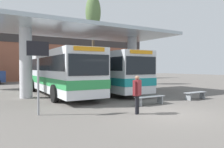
{
  "coord_description": "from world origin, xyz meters",
  "views": [
    {
      "loc": [
        -7.02,
        -6.83,
        1.99
      ],
      "look_at": [
        0.0,
        4.56,
        1.6
      ],
      "focal_mm": 35.0,
      "sensor_mm": 36.0,
      "label": 1
    }
  ],
  "objects": [
    {
      "name": "poplar_tree_behind_right",
      "position": [
        4.69,
        16.41,
        8.28
      ],
      "size": [
        1.8,
        1.8,
        10.53
      ],
      "color": "#473A2B",
      "rests_on": "ground_plane"
    },
    {
      "name": "transit_bus_left_bay",
      "position": [
        -1.98,
        8.87,
        1.74
      ],
      "size": [
        2.92,
        11.24,
        3.09
      ],
      "rotation": [
        0.0,
        0.0,
        3.12
      ],
      "color": "silver",
      "rests_on": "ground_plane"
    },
    {
      "name": "waiting_bench_near_pillar",
      "position": [
        4.55,
        1.99,
        0.34
      ],
      "size": [
        1.68,
        0.44,
        0.46
      ],
      "color": "gray",
      "rests_on": "ground_plane"
    },
    {
      "name": "townhouse_backdrop",
      "position": [
        0.0,
        26.98,
        4.3
      ],
      "size": [
        40.0,
        0.58,
        7.37
      ],
      "color": "brown",
      "rests_on": "ground_plane"
    },
    {
      "name": "pedestrian_waiting",
      "position": [
        -1.23,
        0.52,
        1.01
      ],
      "size": [
        0.56,
        0.43,
        1.65
      ],
      "rotation": [
        0.0,
        0.0,
        0.54
      ],
      "color": "black",
      "rests_on": "ground_plane"
    },
    {
      "name": "waiting_bench_mid_platform",
      "position": [
        0.8,
        1.99,
        0.35
      ],
      "size": [
        1.86,
        0.44,
        0.46
      ],
      "color": "gray",
      "rests_on": "ground_plane"
    },
    {
      "name": "transit_bus_center_bay",
      "position": [
        1.71,
        9.68,
        1.73
      ],
      "size": [
        2.92,
        12.26,
        3.09
      ],
      "rotation": [
        0.0,
        0.0,
        3.11
      ],
      "color": "silver",
      "rests_on": "ground_plane"
    },
    {
      "name": "ground_plane",
      "position": [
        0.0,
        0.0,
        0.0
      ],
      "size": [
        100.0,
        100.0,
        0.0
      ],
      "primitive_type": "plane",
      "color": "#605B56"
    },
    {
      "name": "info_sign_platform",
      "position": [
        -4.88,
        2.52,
        2.19
      ],
      "size": [
        0.9,
        0.09,
        3.08
      ],
      "color": "gray",
      "rests_on": "ground_plane"
    },
    {
      "name": "station_canopy",
      "position": [
        0.0,
        8.28,
        4.2
      ],
      "size": [
        13.66,
        6.6,
        4.84
      ],
      "color": "silver",
      "rests_on": "ground_plane"
    }
  ]
}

